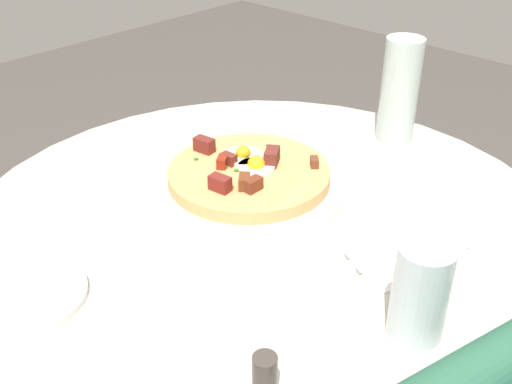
{
  "coord_description": "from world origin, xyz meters",
  "views": [
    {
      "loc": [
        0.6,
        0.55,
        1.25
      ],
      "look_at": [
        -0.03,
        -0.04,
        0.73
      ],
      "focal_mm": 43.23,
      "sensor_mm": 36.0,
      "label": 1
    }
  ],
  "objects_px": {
    "fork": "(414,257)",
    "water_bottle": "(400,90)",
    "dining_table": "(263,300)",
    "water_glass": "(420,292)",
    "pizza_plate": "(249,183)",
    "bread_plate": "(23,295)",
    "breakfast_pizza": "(249,173)",
    "knife": "(401,243)",
    "pepper_shaker": "(265,375)"
  },
  "relations": [
    {
      "from": "pizza_plate",
      "to": "knife",
      "type": "xyz_separation_m",
      "value": [
        -0.03,
        0.28,
        0.0
      ]
    },
    {
      "from": "pizza_plate",
      "to": "breakfast_pizza",
      "type": "bearing_deg",
      "value": -90.04
    },
    {
      "from": "breakfast_pizza",
      "to": "water_bottle",
      "type": "xyz_separation_m",
      "value": [
        -0.33,
        0.08,
        0.08
      ]
    },
    {
      "from": "water_glass",
      "to": "breakfast_pizza",
      "type": "bearing_deg",
      "value": -106.34
    },
    {
      "from": "bread_plate",
      "to": "water_glass",
      "type": "distance_m",
      "value": 0.51
    },
    {
      "from": "water_bottle",
      "to": "knife",
      "type": "bearing_deg",
      "value": 34.07
    },
    {
      "from": "water_bottle",
      "to": "pepper_shaker",
      "type": "xyz_separation_m",
      "value": [
        0.64,
        0.24,
        -0.07
      ]
    },
    {
      "from": "bread_plate",
      "to": "fork",
      "type": "distance_m",
      "value": 0.54
    },
    {
      "from": "dining_table",
      "to": "breakfast_pizza",
      "type": "bearing_deg",
      "value": -123.63
    },
    {
      "from": "water_bottle",
      "to": "pepper_shaker",
      "type": "relative_size",
      "value": 3.77
    },
    {
      "from": "dining_table",
      "to": "water_glass",
      "type": "bearing_deg",
      "value": 79.68
    },
    {
      "from": "breakfast_pizza",
      "to": "bread_plate",
      "type": "bearing_deg",
      "value": -2.01
    },
    {
      "from": "knife",
      "to": "water_bottle",
      "type": "xyz_separation_m",
      "value": [
        -0.31,
        -0.21,
        0.09
      ]
    },
    {
      "from": "breakfast_pizza",
      "to": "pepper_shaker",
      "type": "height_order",
      "value": "breakfast_pizza"
    },
    {
      "from": "pizza_plate",
      "to": "breakfast_pizza",
      "type": "relative_size",
      "value": 1.22
    },
    {
      "from": "fork",
      "to": "pepper_shaker",
      "type": "height_order",
      "value": "pepper_shaker"
    },
    {
      "from": "water_bottle",
      "to": "pizza_plate",
      "type": "bearing_deg",
      "value": -13.16
    },
    {
      "from": "fork",
      "to": "water_bottle",
      "type": "bearing_deg",
      "value": 63.86
    },
    {
      "from": "breakfast_pizza",
      "to": "pepper_shaker",
      "type": "distance_m",
      "value": 0.45
    },
    {
      "from": "breakfast_pizza",
      "to": "bread_plate",
      "type": "height_order",
      "value": "breakfast_pizza"
    },
    {
      "from": "water_bottle",
      "to": "dining_table",
      "type": "bearing_deg",
      "value": 1.65
    },
    {
      "from": "bread_plate",
      "to": "pepper_shaker",
      "type": "distance_m",
      "value": 0.35
    },
    {
      "from": "water_bottle",
      "to": "breakfast_pizza",
      "type": "bearing_deg",
      "value": -13.33
    },
    {
      "from": "breakfast_pizza",
      "to": "knife",
      "type": "xyz_separation_m",
      "value": [
        -0.03,
        0.29,
        -0.02
      ]
    },
    {
      "from": "dining_table",
      "to": "water_glass",
      "type": "height_order",
      "value": "water_glass"
    },
    {
      "from": "dining_table",
      "to": "water_bottle",
      "type": "xyz_separation_m",
      "value": [
        -0.39,
        -0.01,
        0.27
      ]
    },
    {
      "from": "dining_table",
      "to": "pepper_shaker",
      "type": "bearing_deg",
      "value": 42.94
    },
    {
      "from": "water_glass",
      "to": "knife",
      "type": "bearing_deg",
      "value": -143.08
    },
    {
      "from": "bread_plate",
      "to": "water_bottle",
      "type": "distance_m",
      "value": 0.76
    },
    {
      "from": "fork",
      "to": "dining_table",
      "type": "bearing_deg",
      "value": 134.82
    },
    {
      "from": "water_glass",
      "to": "pepper_shaker",
      "type": "height_order",
      "value": "water_glass"
    },
    {
      "from": "bread_plate",
      "to": "water_glass",
      "type": "height_order",
      "value": "water_glass"
    },
    {
      "from": "breakfast_pizza",
      "to": "water_bottle",
      "type": "bearing_deg",
      "value": 166.67
    },
    {
      "from": "bread_plate",
      "to": "pepper_shaker",
      "type": "relative_size",
      "value": 3.12
    },
    {
      "from": "dining_table",
      "to": "breakfast_pizza",
      "type": "relative_size",
      "value": 3.5
    },
    {
      "from": "dining_table",
      "to": "water_bottle",
      "type": "bearing_deg",
      "value": -178.35
    },
    {
      "from": "dining_table",
      "to": "bread_plate",
      "type": "relative_size",
      "value": 5.81
    },
    {
      "from": "dining_table",
      "to": "knife",
      "type": "xyz_separation_m",
      "value": [
        -0.09,
        0.2,
        0.17
      ]
    },
    {
      "from": "bread_plate",
      "to": "water_bottle",
      "type": "xyz_separation_m",
      "value": [
        -0.75,
        0.09,
        0.1
      ]
    },
    {
      "from": "bread_plate",
      "to": "water_bottle",
      "type": "bearing_deg",
      "value": 172.86
    },
    {
      "from": "pizza_plate",
      "to": "breakfast_pizza",
      "type": "height_order",
      "value": "breakfast_pizza"
    },
    {
      "from": "water_glass",
      "to": "water_bottle",
      "type": "relative_size",
      "value": 0.63
    },
    {
      "from": "bread_plate",
      "to": "fork",
      "type": "height_order",
      "value": "bread_plate"
    },
    {
      "from": "pizza_plate",
      "to": "knife",
      "type": "height_order",
      "value": "pizza_plate"
    },
    {
      "from": "pizza_plate",
      "to": "pepper_shaker",
      "type": "height_order",
      "value": "pepper_shaker"
    },
    {
      "from": "bread_plate",
      "to": "pizza_plate",
      "type": "bearing_deg",
      "value": 177.85
    },
    {
      "from": "fork",
      "to": "knife",
      "type": "height_order",
      "value": "same"
    },
    {
      "from": "knife",
      "to": "pepper_shaker",
      "type": "bearing_deg",
      "value": -146.34
    },
    {
      "from": "bread_plate",
      "to": "knife",
      "type": "distance_m",
      "value": 0.53
    },
    {
      "from": "water_bottle",
      "to": "pepper_shaker",
      "type": "height_order",
      "value": "water_bottle"
    }
  ]
}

